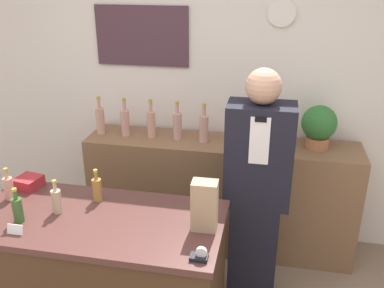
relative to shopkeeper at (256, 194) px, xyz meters
name	(u,v)px	position (x,y,z in m)	size (l,w,h in m)	color
back_wall	(198,84)	(-0.57, 0.87, 0.50)	(5.20, 0.09, 2.70)	silver
back_shelf	(220,195)	(-0.32, 0.59, -0.37)	(2.20, 0.44, 0.96)	brown
display_counter	(103,282)	(-0.88, -0.60, -0.38)	(1.46, 0.69, 0.93)	#422B19
shopkeeper	(256,194)	(0.00, 0.00, 0.00)	(0.43, 0.27, 1.71)	black
potted_plant	(319,125)	(0.42, 0.62, 0.30)	(0.27, 0.27, 0.34)	#B27047
paper_bag	(204,206)	(-0.26, -0.59, 0.23)	(0.14, 0.10, 0.29)	tan
tape_dispenser	(200,256)	(-0.23, -0.86, 0.10)	(0.09, 0.06, 0.07)	black
price_card_right	(15,229)	(-1.25, -0.84, 0.11)	(0.09, 0.02, 0.06)	white
gift_box	(29,182)	(-1.46, -0.34, 0.12)	(0.17, 0.17, 0.07)	maroon
counter_bottle_0	(9,188)	(-1.49, -0.50, 0.16)	(0.06, 0.06, 0.21)	tan
counter_bottle_1	(18,209)	(-1.30, -0.72, 0.16)	(0.06, 0.06, 0.21)	#365B28
counter_bottle_2	(57,200)	(-1.13, -0.59, 0.16)	(0.06, 0.06, 0.21)	tan
counter_bottle_3	(97,189)	(-0.95, -0.41, 0.16)	(0.06, 0.06, 0.21)	olive
shelf_bottle_0	(100,120)	(-1.34, 0.59, 0.23)	(0.07, 0.07, 0.32)	tan
shelf_bottle_1	(125,122)	(-1.12, 0.59, 0.23)	(0.07, 0.07, 0.32)	tan
shelf_bottle_2	(151,123)	(-0.90, 0.60, 0.23)	(0.07, 0.07, 0.32)	tan
shelf_bottle_3	(177,125)	(-0.68, 0.60, 0.23)	(0.07, 0.07, 0.32)	tan
shelf_bottle_4	(204,128)	(-0.46, 0.58, 0.23)	(0.07, 0.07, 0.32)	tan
shelf_bottle_5	(232,129)	(-0.24, 0.59, 0.23)	(0.07, 0.07, 0.32)	tan
shelf_bottle_6	(260,131)	(-0.02, 0.60, 0.23)	(0.07, 0.07, 0.32)	tan
shelf_bottle_7	(289,133)	(0.20, 0.59, 0.23)	(0.07, 0.07, 0.32)	tan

